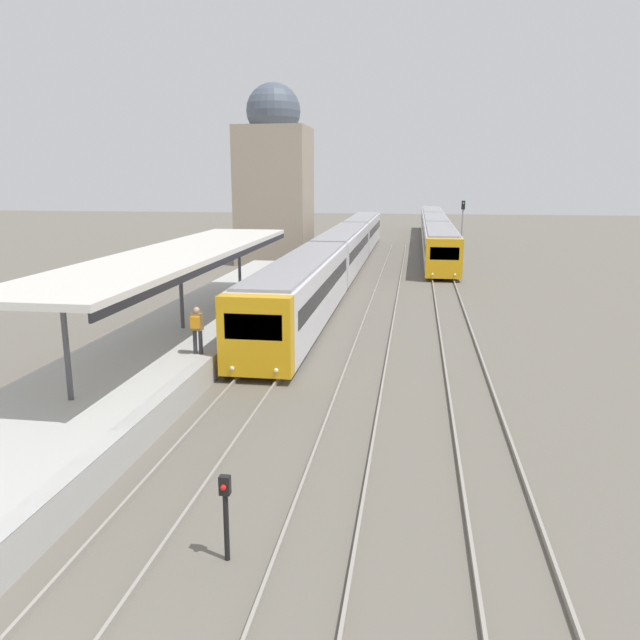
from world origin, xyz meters
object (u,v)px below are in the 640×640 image
object	(u,v)px
person_on_platform	(197,326)
signal_post_near	(226,508)
train_near	(343,250)
train_far	(435,229)
signal_mast_far	(462,225)

from	to	relation	value
person_on_platform	signal_post_near	xyz separation A→B (m)	(4.11, -10.11, -0.85)
train_near	signal_post_near	world-z (taller)	train_near
train_far	signal_mast_far	world-z (taller)	signal_mast_far
train_far	signal_post_near	xyz separation A→B (m)	(-5.22, -56.14, -0.64)
train_near	signal_post_near	distance (m)	35.70
person_on_platform	train_far	world-z (taller)	train_far
person_on_platform	signal_mast_far	distance (m)	33.82
person_on_platform	signal_post_near	size ratio (longest dim) A/B	0.99
person_on_platform	train_near	xyz separation A→B (m)	(2.09, 25.53, -0.15)
train_far	signal_post_near	size ratio (longest dim) A/B	28.16
person_on_platform	signal_mast_far	size ratio (longest dim) A/B	0.32
person_on_platform	train_near	world-z (taller)	train_near
train_far	signal_mast_far	size ratio (longest dim) A/B	9.27
signal_post_near	signal_mast_far	size ratio (longest dim) A/B	0.33
train_far	signal_mast_far	bearing A→B (deg)	-82.90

